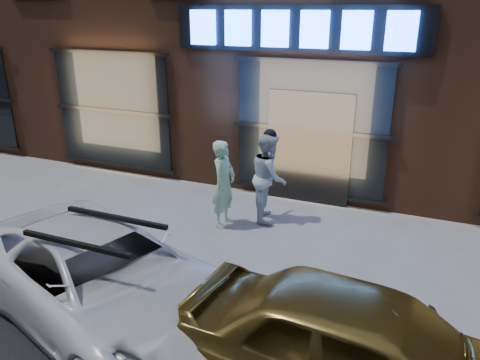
# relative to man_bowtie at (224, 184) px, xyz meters

# --- Properties ---
(ground) EXTENTS (90.00, 90.00, 0.00)m
(ground) POSITION_rel_man_bowtie_xyz_m (1.18, -2.15, -0.85)
(ground) COLOR slate
(ground) RESTS_ON ground
(curb) EXTENTS (60.00, 0.25, 0.12)m
(curb) POSITION_rel_man_bowtie_xyz_m (1.18, -2.15, -0.79)
(curb) COLOR gray
(curb) RESTS_ON ground
(man_bowtie) EXTENTS (0.44, 0.64, 1.70)m
(man_bowtie) POSITION_rel_man_bowtie_xyz_m (0.00, 0.00, 0.00)
(man_bowtie) COLOR #A8DDB0
(man_bowtie) RESTS_ON ground
(man_cap) EXTENTS (0.93, 1.04, 1.77)m
(man_cap) POSITION_rel_man_bowtie_xyz_m (0.70, 0.61, 0.04)
(man_cap) COLOR silver
(man_cap) RESTS_ON ground
(white_suv) EXTENTS (5.09, 3.54, 1.29)m
(white_suv) POSITION_rel_man_bowtie_xyz_m (-0.28, -3.29, -0.20)
(white_suv) COLOR white
(white_suv) RESTS_ON ground
(gold_sedan) EXTENTS (4.18, 1.98, 1.38)m
(gold_sedan) POSITION_rel_man_bowtie_xyz_m (3.21, -3.50, -0.16)
(gold_sedan) COLOR olive
(gold_sedan) RESTS_ON ground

